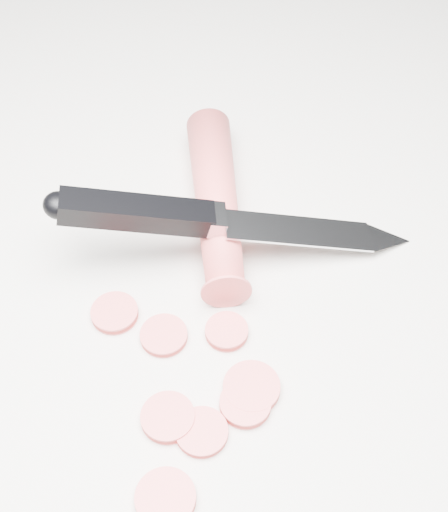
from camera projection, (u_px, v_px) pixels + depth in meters
name	position (u px, v px, depth m)	size (l,w,h in m)	color
ground	(169.00, 311.00, 0.50)	(2.40, 2.40, 0.00)	silver
carrot	(216.00, 200.00, 0.54)	(0.03, 0.03, 0.17)	#E84749
carrot_slice_0	(164.00, 336.00, 0.49)	(0.03, 0.03, 0.01)	#E65455
carrot_slice_1	(165.00, 498.00, 0.42)	(0.04, 0.04, 0.01)	#E65455
carrot_slice_2	(252.00, 388.00, 0.46)	(0.04, 0.04, 0.01)	#E65455
carrot_slice_3	(245.00, 404.00, 0.45)	(0.03, 0.03, 0.01)	#E65455
carrot_slice_4	(227.00, 332.00, 0.49)	(0.03, 0.03, 0.01)	#E65455
carrot_slice_5	(115.00, 313.00, 0.50)	(0.03, 0.03, 0.01)	#E65455
carrot_slice_6	(168.00, 417.00, 0.45)	(0.03, 0.03, 0.01)	#E65455
carrot_slice_7	(202.00, 432.00, 0.44)	(0.03, 0.03, 0.01)	#E65455
kitchen_knife	(237.00, 219.00, 0.51)	(0.26, 0.13, 0.07)	#BABCC1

